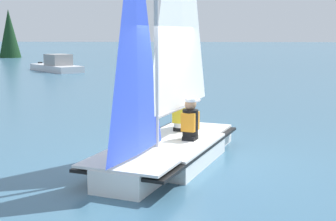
{
  "coord_description": "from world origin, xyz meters",
  "views": [
    {
      "loc": [
        -0.79,
        8.42,
        2.37
      ],
      "look_at": [
        0.0,
        0.0,
        0.98
      ],
      "focal_mm": 50.0,
      "sensor_mm": 36.0,
      "label": 1
    }
  ],
  "objects_px": {
    "sailor_helm": "(190,126)",
    "motorboat_distant": "(57,65)",
    "sailboat_main": "(169,111)",
    "sailor_crew": "(181,118)"
  },
  "relations": [
    {
      "from": "sailor_helm",
      "to": "motorboat_distant",
      "type": "relative_size",
      "value": 0.27
    },
    {
      "from": "sailboat_main",
      "to": "sailor_crew",
      "type": "relative_size",
      "value": 5.24
    },
    {
      "from": "sailor_helm",
      "to": "sailor_crew",
      "type": "xyz_separation_m",
      "value": [
        0.23,
        -0.83,
        0.0
      ]
    },
    {
      "from": "sailboat_main",
      "to": "sailor_helm",
      "type": "distance_m",
      "value": 0.55
    },
    {
      "from": "sailor_crew",
      "to": "motorboat_distant",
      "type": "xyz_separation_m",
      "value": [
        9.26,
        -19.6,
        -0.25
      ]
    },
    {
      "from": "sailboat_main",
      "to": "sailor_crew",
      "type": "distance_m",
      "value": 1.12
    },
    {
      "from": "sailor_helm",
      "to": "sailor_crew",
      "type": "bearing_deg",
      "value": -147.44
    },
    {
      "from": "motorboat_distant",
      "to": "sailor_crew",
      "type": "bearing_deg",
      "value": -19.08
    },
    {
      "from": "sailboat_main",
      "to": "motorboat_distant",
      "type": "height_order",
      "value": "sailboat_main"
    },
    {
      "from": "sailor_helm",
      "to": "motorboat_distant",
      "type": "height_order",
      "value": "sailor_helm"
    }
  ]
}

